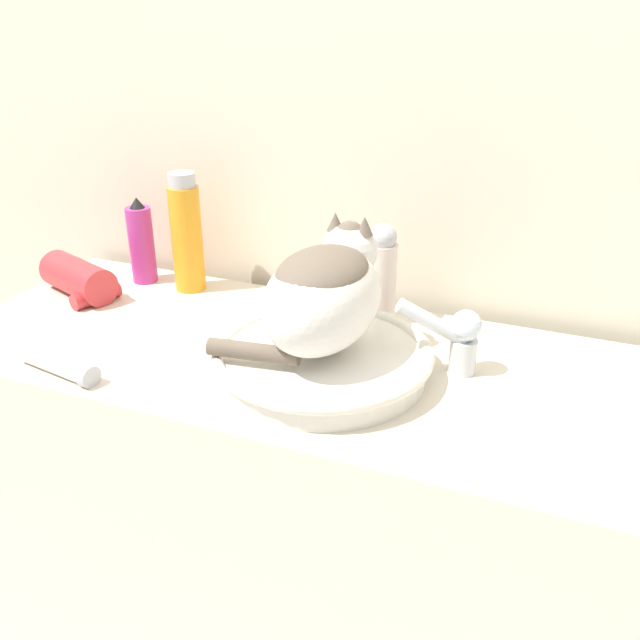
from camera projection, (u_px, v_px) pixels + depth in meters
wall_back at (369, 102)px, 1.25m from camera, size 8.00×0.05×2.40m
vanity_counter at (307, 539)px, 1.33m from camera, size 1.29×0.50×0.82m
sink_basin at (322, 358)px, 1.09m from camera, size 0.36×0.36×0.05m
cat at (325, 290)px, 1.04m from camera, size 0.25×0.28×0.19m
faucet at (457, 336)px, 1.07m from camera, size 0.13×0.08×0.13m
lotion_bottle_white at (381, 274)px, 1.24m from camera, size 0.06×0.06×0.19m
shampoo_bottle_tall at (187, 234)px, 1.37m from camera, size 0.06×0.06×0.24m
spray_bottle_trigger at (141, 243)px, 1.42m from camera, size 0.05×0.05×0.18m
cream_tube at (59, 365)px, 1.09m from camera, size 0.17×0.06×0.04m
hair_dryer at (78, 279)px, 1.37m from camera, size 0.21×0.14×0.08m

